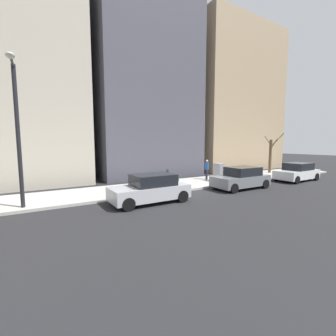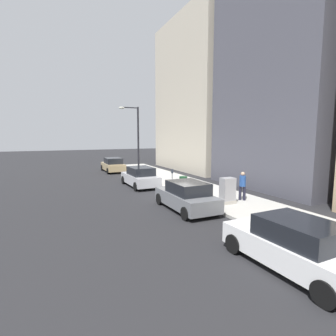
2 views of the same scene
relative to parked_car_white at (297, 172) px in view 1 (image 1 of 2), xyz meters
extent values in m
plane|color=#232326|center=(1.29, 9.95, -0.74)|extent=(120.00, 120.00, 0.00)
cube|color=#B2AFA8|center=(3.29, 9.95, -0.66)|extent=(4.00, 36.00, 0.15)
cube|color=white|center=(0.00, 0.05, -0.17)|extent=(1.91, 4.24, 0.70)
cube|color=black|center=(0.00, -0.15, 0.48)|extent=(1.66, 2.24, 0.60)
cylinder|color=black|center=(-0.89, 1.58, -0.42)|extent=(0.24, 0.65, 0.64)
cylinder|color=black|center=(0.81, 1.63, -0.42)|extent=(0.24, 0.65, 0.64)
cylinder|color=black|center=(-0.81, -1.52, -0.42)|extent=(0.24, 0.65, 0.64)
cylinder|color=black|center=(0.89, -1.47, -0.42)|extent=(0.24, 0.65, 0.64)
cube|color=slate|center=(0.13, 6.77, -0.17)|extent=(1.82, 4.21, 0.70)
cube|color=black|center=(0.13, 6.57, 0.48)|extent=(1.61, 2.21, 0.60)
cylinder|color=black|center=(-0.71, 8.32, -0.42)|extent=(0.22, 0.64, 0.64)
cylinder|color=black|center=(0.99, 8.31, -0.42)|extent=(0.22, 0.64, 0.64)
cylinder|color=black|center=(-0.73, 5.22, -0.42)|extent=(0.22, 0.64, 0.64)
cylinder|color=black|center=(0.97, 5.21, -0.42)|extent=(0.22, 0.64, 0.64)
cube|color=#B7B7BC|center=(0.02, 13.90, -0.17)|extent=(1.86, 4.23, 0.70)
cube|color=black|center=(0.02, 13.70, 0.48)|extent=(1.63, 2.22, 0.60)
cylinder|color=black|center=(-0.86, 15.44, -0.42)|extent=(0.23, 0.64, 0.64)
cylinder|color=black|center=(0.84, 15.47, -0.42)|extent=(0.23, 0.64, 0.64)
cylinder|color=black|center=(-0.81, 12.34, -0.42)|extent=(0.23, 0.64, 0.64)
cylinder|color=black|center=(0.89, 12.37, -0.42)|extent=(0.23, 0.64, 0.64)
cylinder|color=slate|center=(1.74, 11.77, -0.06)|extent=(0.07, 0.07, 1.05)
cube|color=#2D333D|center=(1.74, 11.77, 0.61)|extent=(0.14, 0.10, 0.30)
cube|color=#A8A399|center=(2.59, 6.47, -0.50)|extent=(0.83, 0.61, 0.18)
cube|color=#939399|center=(2.59, 6.47, 0.22)|extent=(0.75, 0.55, 1.25)
cylinder|color=black|center=(1.84, 19.67, 2.66)|extent=(0.18, 0.18, 6.50)
cylinder|color=black|center=(1.04, 19.67, 5.81)|extent=(1.60, 0.10, 0.10)
ellipsoid|color=beige|center=(0.24, 19.67, 5.76)|extent=(0.56, 0.32, 0.20)
cylinder|color=brown|center=(3.89, -1.89, 1.12)|extent=(0.28, 0.28, 3.40)
cylinder|color=brown|center=(3.49, -1.79, 2.33)|extent=(0.86, 0.30, 1.09)
cylinder|color=brown|center=(3.93, -2.47, 2.43)|extent=(0.13, 1.18, 0.69)
cylinder|color=brown|center=(3.49, -2.38, 2.82)|extent=(0.79, 1.07, 1.38)
cylinder|color=brown|center=(4.52, -2.20, 2.80)|extent=(1.26, 0.78, 0.92)
cylinder|color=#14381E|center=(2.19, 10.91, -0.14)|extent=(0.56, 0.56, 0.90)
cylinder|color=#1E1E2D|center=(3.90, 6.61, -0.18)|extent=(0.16, 0.16, 0.82)
cylinder|color=#1E1E2D|center=(3.74, 6.78, -0.18)|extent=(0.16, 0.16, 0.82)
cylinder|color=#23478C|center=(3.82, 6.69, 0.54)|extent=(0.36, 0.36, 0.62)
sphere|color=tan|center=(3.82, 6.69, 0.96)|extent=(0.22, 0.22, 0.22)
cube|color=tan|center=(12.76, -2.67, 7.81)|extent=(11.94, 11.94, 17.09)
cube|color=#4C4C56|center=(11.69, 9.37, 12.51)|extent=(9.81, 9.81, 26.50)
camera|label=1|loc=(-10.58, 19.10, 2.41)|focal=24.00mm
camera|label=2|loc=(-6.38, -5.04, 3.15)|focal=28.00mm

